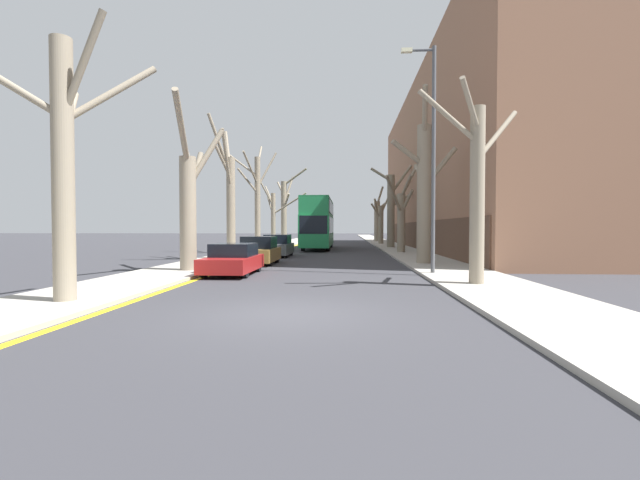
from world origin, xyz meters
TOP-DOWN VIEW (x-y plane):
  - ground_plane at (0.00, 0.00)m, footprint 300.00×300.00m
  - sidewalk_left at (-6.05, 50.00)m, footprint 3.28×120.00m
  - sidewalk_right at (6.05, 50.00)m, footprint 3.28×120.00m
  - building_facade_right at (12.68, 32.65)m, footprint 10.08×47.34m
  - kerb_line_stripe at (-4.23, 50.00)m, footprint 0.24×120.00m
  - street_tree_left_0 at (-5.65, 0.79)m, footprint 3.69×3.06m
  - street_tree_left_1 at (-5.45, 8.68)m, footprint 2.69×5.89m
  - street_tree_left_2 at (-5.63, 15.82)m, footprint 1.23×4.05m
  - street_tree_left_3 at (-5.49, 22.85)m, footprint 4.33×4.61m
  - street_tree_left_4 at (-5.41, 30.08)m, footprint 4.37×3.20m
  - street_tree_left_5 at (-5.35, 36.62)m, footprint 3.57×2.49m
  - street_tree_right_0 at (5.63, 4.75)m, footprint 3.85×2.98m
  - street_tree_right_1 at (5.40, 12.99)m, footprint 3.56×3.54m
  - street_tree_right_2 at (5.55, 23.23)m, footprint 2.79×3.49m
  - street_tree_right_3 at (5.71, 31.97)m, footprint 4.42×1.21m
  - street_tree_right_4 at (5.50, 41.50)m, footprint 2.91×2.56m
  - street_tree_right_5 at (5.73, 51.00)m, footprint 2.87×3.64m
  - double_decker_bus at (-1.23, 29.97)m, footprint 2.49×11.84m
  - parked_car_0 at (-3.33, 8.01)m, footprint 1.84×4.00m
  - parked_car_1 at (-3.33, 13.21)m, footprint 1.85×3.94m
  - parked_car_2 at (-3.33, 19.43)m, footprint 1.83×4.14m
  - lamp_post at (4.81, 8.08)m, footprint 1.40×0.20m

SIDE VIEW (x-z plane):
  - ground_plane at x=0.00m, z-range 0.00..0.00m
  - kerb_line_stripe at x=-4.23m, z-range 0.00..0.01m
  - sidewalk_left at x=-6.05m, z-range 0.00..0.12m
  - sidewalk_right at x=6.05m, z-range 0.00..0.12m
  - parked_car_0 at x=-3.33m, z-range -0.03..1.26m
  - parked_car_1 at x=-3.33m, z-range -0.05..1.45m
  - parked_car_2 at x=-3.33m, z-range -0.05..1.45m
  - double_decker_bus at x=-1.23m, z-range 0.30..4.87m
  - street_tree_right_4 at x=5.50m, z-range -0.73..6.22m
  - street_tree_right_2 at x=5.55m, z-range -0.53..6.25m
  - street_tree_left_4 at x=-5.41m, z-range -0.13..6.20m
  - street_tree_left_1 at x=-5.45m, z-range -0.44..6.64m
  - street_tree_right_0 at x=5.63m, z-range 0.07..6.49m
  - street_tree_right_5 at x=5.73m, z-range -0.57..7.15m
  - street_tree_left_0 at x=-5.65m, z-range 0.09..7.25m
  - street_tree_left_2 at x=-5.63m, z-range -0.41..8.06m
  - street_tree_right_3 at x=5.71m, z-range -0.18..7.91m
  - street_tree_left_5 at x=-5.35m, z-range -0.26..8.14m
  - street_tree_right_1 at x=5.40m, z-range -0.46..8.37m
  - street_tree_left_3 at x=-5.49m, z-range -0.02..8.57m
  - lamp_post at x=4.81m, z-range 0.47..9.72m
  - building_facade_right at x=12.68m, z-range -0.01..15.79m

